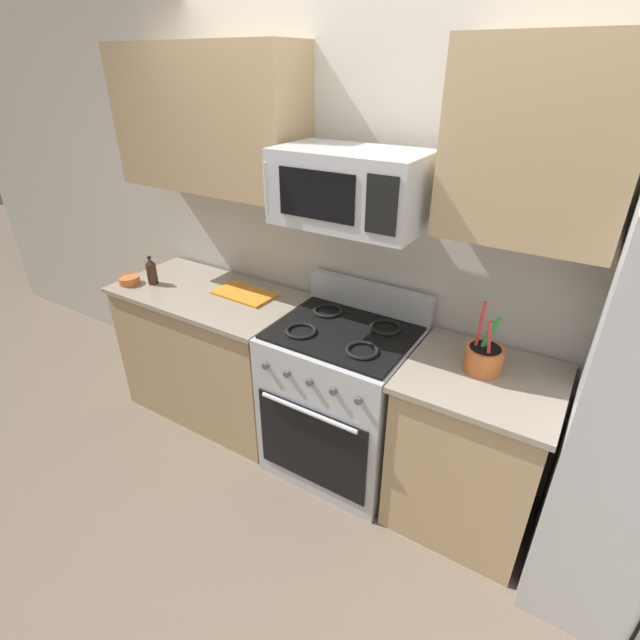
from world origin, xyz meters
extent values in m
plane|color=#6B5B4C|center=(0.00, 0.00, 0.00)|extent=(16.00, 16.00, 0.00)
cube|color=beige|center=(0.00, 1.06, 1.30)|extent=(8.00, 0.10, 2.60)
cube|color=tan|center=(-1.00, 0.66, 0.44)|extent=(1.18, 0.61, 0.88)
cube|color=gray|center=(-1.00, 0.66, 0.90)|extent=(1.22, 0.65, 0.03)
cube|color=#B2B5BA|center=(0.00, 0.66, 0.46)|extent=(0.76, 0.65, 0.91)
cube|color=black|center=(0.00, 0.33, 0.36)|extent=(0.67, 0.01, 0.51)
cylinder|color=#B2B5BA|center=(0.00, 0.31, 0.62)|extent=(0.57, 0.02, 0.02)
cube|color=black|center=(0.00, 0.66, 0.92)|extent=(0.73, 0.59, 0.02)
cube|color=#B2B5BA|center=(0.00, 0.96, 1.00)|extent=(0.76, 0.06, 0.18)
torus|color=black|center=(-0.18, 0.52, 0.93)|extent=(0.17, 0.17, 0.02)
torus|color=black|center=(0.18, 0.52, 0.93)|extent=(0.17, 0.17, 0.02)
torus|color=black|center=(-0.18, 0.80, 0.93)|extent=(0.17, 0.17, 0.02)
torus|color=black|center=(0.18, 0.80, 0.93)|extent=(0.17, 0.17, 0.02)
cylinder|color=#4C4C51|center=(-0.27, 0.32, 0.79)|extent=(0.04, 0.02, 0.04)
cylinder|color=#4C4C51|center=(-0.14, 0.32, 0.79)|extent=(0.04, 0.02, 0.04)
cylinder|color=#4C4C51|center=(0.00, 0.32, 0.79)|extent=(0.04, 0.02, 0.04)
cylinder|color=#4C4C51|center=(0.14, 0.32, 0.79)|extent=(0.04, 0.02, 0.04)
cylinder|color=#4C4C51|center=(0.27, 0.32, 0.79)|extent=(0.04, 0.02, 0.04)
cube|color=tan|center=(0.75, 0.66, 0.44)|extent=(0.68, 0.61, 0.88)
cube|color=gray|center=(0.75, 0.66, 0.90)|extent=(0.72, 0.65, 0.03)
cube|color=#B2B5BA|center=(0.00, 0.69, 1.67)|extent=(0.70, 0.40, 0.35)
cube|color=black|center=(-0.06, 0.49, 1.67)|extent=(0.39, 0.01, 0.21)
cube|color=black|center=(0.25, 0.49, 1.67)|extent=(0.14, 0.01, 0.24)
cylinder|color=#B2B5BA|center=(-0.32, 0.46, 1.67)|extent=(0.02, 0.02, 0.24)
cube|color=tan|center=(-1.00, 0.84, 1.90)|extent=(1.21, 0.34, 0.77)
cube|color=tan|center=(0.75, 0.84, 1.90)|extent=(0.71, 0.34, 0.77)
cylinder|color=#D1662D|center=(0.72, 0.70, 0.97)|extent=(0.18, 0.18, 0.12)
cylinder|color=black|center=(0.72, 0.70, 0.98)|extent=(0.14, 0.14, 0.10)
cylinder|color=red|center=(0.74, 0.67, 1.06)|extent=(0.04, 0.03, 0.26)
cylinder|color=green|center=(0.72, 0.73, 1.06)|extent=(0.09, 0.03, 0.25)
cylinder|color=red|center=(0.68, 0.71, 1.09)|extent=(0.02, 0.05, 0.31)
cylinder|color=green|center=(0.71, 0.72, 1.05)|extent=(0.06, 0.06, 0.23)
cube|color=orange|center=(-0.76, 0.75, 0.92)|extent=(0.39, 0.23, 0.02)
cylinder|color=#382314|center=(-1.38, 0.57, 0.98)|extent=(0.06, 0.06, 0.14)
cone|color=#382314|center=(-1.38, 0.57, 1.07)|extent=(0.06, 0.06, 0.04)
cylinder|color=black|center=(-1.38, 0.57, 1.09)|extent=(0.03, 0.03, 0.01)
cylinder|color=#D1662D|center=(-1.51, 0.49, 0.93)|extent=(0.13, 0.13, 0.05)
torus|color=#D1662D|center=(-1.51, 0.49, 0.96)|extent=(0.13, 0.13, 0.01)
camera|label=1|loc=(1.06, -1.28, 2.19)|focal=26.78mm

